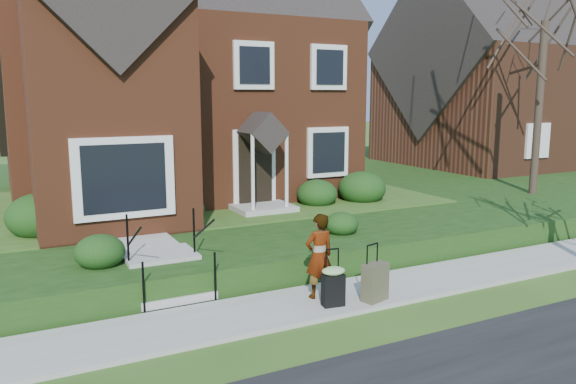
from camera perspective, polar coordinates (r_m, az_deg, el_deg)
ground at (r=10.63m, az=3.86°, el=-11.09°), size 120.00×120.00×0.00m
sidewalk at (r=10.62m, az=3.86°, el=-10.89°), size 60.00×1.60×0.08m
terrace at (r=21.73m, az=-1.84°, el=0.54°), size 44.00×20.00×0.60m
walkway at (r=14.12m, az=-15.64°, el=-3.50°), size 1.20×6.00×0.06m
main_house at (r=18.83m, az=-12.19°, el=14.07°), size 10.40×10.20×9.40m
neighbour_house at (r=28.80m, az=20.67°, el=12.08°), size 9.40×8.00×9.20m
front_steps at (r=11.18m, az=-12.32°, el=-7.66°), size 1.40×2.02×1.50m
foundation_shrubs at (r=14.74m, az=-6.51°, el=-0.91°), size 10.50×4.41×1.08m
woman at (r=10.40m, az=3.18°, el=-6.48°), size 0.59×0.40×1.59m
suitcase_black at (r=10.11m, az=4.62°, el=-9.30°), size 0.48×0.41×1.04m
suitcase_olive at (r=10.47m, az=8.84°, el=-9.01°), size 0.54×0.39×1.05m
tree_gap at (r=20.14m, az=24.79°, el=17.00°), size 6.02×6.02×8.61m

